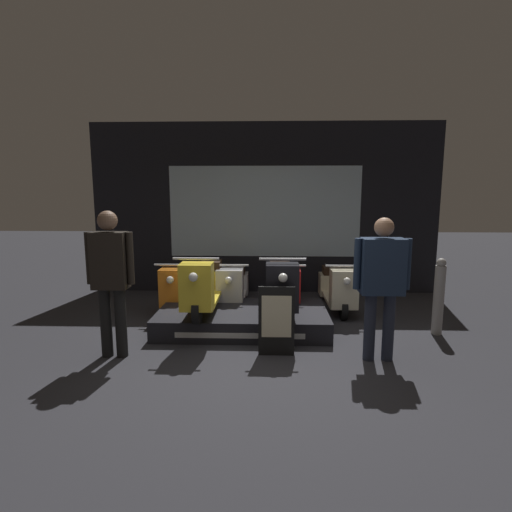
{
  "coord_description": "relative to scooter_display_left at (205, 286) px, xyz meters",
  "views": [
    {
      "loc": [
        0.09,
        -4.44,
        1.92
      ],
      "look_at": [
        -0.11,
        1.53,
        0.96
      ],
      "focal_mm": 28.0,
      "sensor_mm": 36.0,
      "label": 1
    }
  ],
  "objects": [
    {
      "name": "price_sign_board",
      "position": [
        0.99,
        -0.91,
        -0.2
      ],
      "size": [
        0.42,
        0.04,
        0.84
      ],
      "color": "black",
      "rests_on": "ground_plane"
    },
    {
      "name": "scooter_display_right",
      "position": [
        1.06,
        0.0,
        0.0
      ],
      "size": [
        0.57,
        1.69,
        0.84
      ],
      "color": "black",
      "rests_on": "display_platform"
    },
    {
      "name": "person_right_browsing",
      "position": [
        2.16,
        -1.0,
        0.36
      ],
      "size": [
        0.63,
        0.26,
        1.64
      ],
      "color": "#232838",
      "rests_on": "ground_plane"
    },
    {
      "name": "scooter_backrow_2",
      "position": [
        1.17,
        1.1,
        -0.28
      ],
      "size": [
        0.57,
        1.69,
        0.84
      ],
      "color": "black",
      "rests_on": "ground_plane"
    },
    {
      "name": "person_left_browsing",
      "position": [
        -0.92,
        -1.0,
        0.38
      ],
      "size": [
        0.55,
        0.22,
        1.71
      ],
      "color": "black",
      "rests_on": "ground_plane"
    },
    {
      "name": "scooter_backrow_0",
      "position": [
        -0.56,
        1.1,
        -0.28
      ],
      "size": [
        0.57,
        1.69,
        0.84
      ],
      "color": "black",
      "rests_on": "ground_plane"
    },
    {
      "name": "street_bollard",
      "position": [
        3.19,
        -0.11,
        -0.1
      ],
      "size": [
        0.14,
        0.14,
        1.05
      ],
      "color": "gray",
      "rests_on": "ground_plane"
    },
    {
      "name": "display_platform",
      "position": [
        0.53,
        0.01,
        -0.48
      ],
      "size": [
        2.36,
        1.26,
        0.28
      ],
      "color": "black",
      "rests_on": "ground_plane"
    },
    {
      "name": "scooter_display_left",
      "position": [
        0.0,
        0.0,
        0.0
      ],
      "size": [
        0.57,
        1.69,
        0.84
      ],
      "color": "black",
      "rests_on": "display_platform"
    },
    {
      "name": "scooter_backrow_1",
      "position": [
        0.3,
        1.1,
        -0.28
      ],
      "size": [
        0.57,
        1.69,
        0.84
      ],
      "color": "black",
      "rests_on": "ground_plane"
    },
    {
      "name": "shop_wall_back",
      "position": [
        0.81,
        2.2,
        0.97
      ],
      "size": [
        6.53,
        0.09,
        3.2
      ],
      "color": "black",
      "rests_on": "ground_plane"
    },
    {
      "name": "scooter_backrow_3",
      "position": [
        2.03,
        1.1,
        -0.28
      ],
      "size": [
        0.57,
        1.69,
        0.84
      ],
      "color": "black",
      "rests_on": "ground_plane"
    },
    {
      "name": "ground_plane",
      "position": [
        0.81,
        -0.97,
        -0.62
      ],
      "size": [
        30.0,
        30.0,
        0.0
      ],
      "primitive_type": "plane",
      "color": "#2D2D33"
    }
  ]
}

